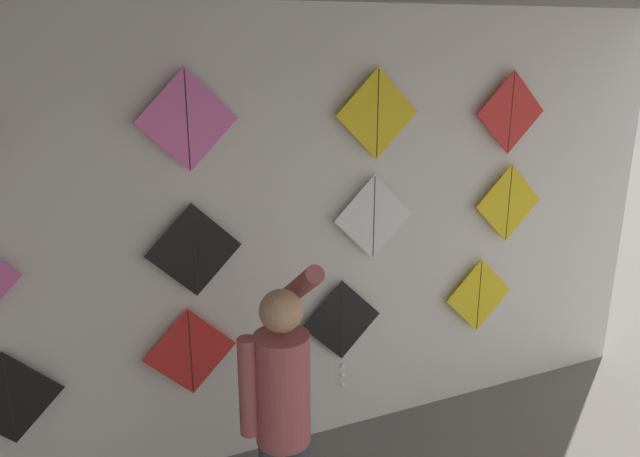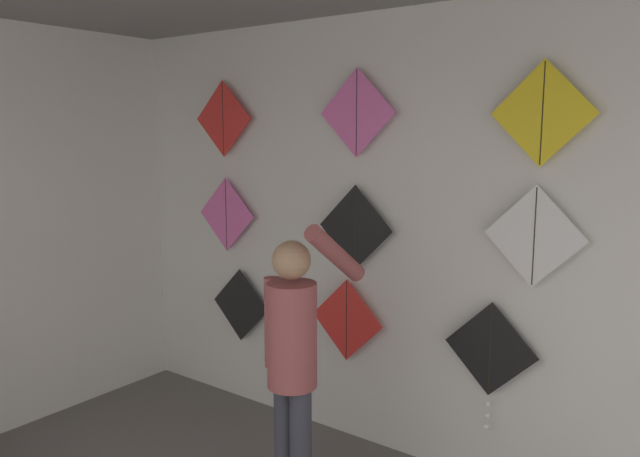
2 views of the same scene
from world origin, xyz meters
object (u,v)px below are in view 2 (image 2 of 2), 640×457
Objects in this scene: kite_1 at (347,320)px; kite_6 at (535,237)px; kite_2 at (490,356)px; kite_4 at (226,215)px; kite_9 at (357,113)px; kite_10 at (543,113)px; kite_0 at (240,305)px; kite_5 at (355,228)px; shopkeeper at (293,354)px; kite_8 at (223,119)px.

kite_6 is at bearing 0.00° from kite_1.
kite_2 is at bearing -0.06° from kite_1.
kite_4 is 1.38m from kite_9.
kite_4 is 2.42m from kite_10.
kite_4 is 1.00× the size of kite_9.
kite_6 is (2.18, 0.00, 0.75)m from kite_0.
kite_5 is 1.15m from kite_6.
kite_9 is 1.00× the size of kite_10.
kite_2 is at bearing -0.03° from kite_4.
kite_9 reaches higher than shopkeeper.
kite_8 is (-1.17, 0.00, 0.70)m from kite_5.
kite_10 reaches higher than kite_0.
kite_6 is at bearing 0.00° from kite_5.
kite_1 is 0.63m from kite_5.
shopkeeper is 2.94× the size of kite_8.
kite_6 reaches higher than kite_5.
kite_0 is at bearing 0.00° from kite_8.
kite_9 is at bearing 0.00° from kite_1.
kite_1 is 1.35m from kite_9.
kite_10 reaches higher than kite_6.
kite_8 is at bearing 179.97° from kite_2.
shopkeeper is at bearing -130.19° from kite_2.
shopkeeper is 1.51m from kite_0.
kite_8 reaches higher than kite_2.
kite_0 is at bearing 179.97° from kite_2.
kite_4 is at bearing 179.97° from kite_2.
kite_2 is 1.66m from kite_9.
kite_0 is 2.30m from kite_6.
kite_1 is at bearing 0.00° from kite_0.
kite_1 is 1.00× the size of kite_10.
kite_2 is 1.38× the size of kite_6.
kite_8 reaches higher than kite_5.
kite_4 is (-2.09, 0.00, 0.64)m from kite_2.
kite_6 is at bearing 0.00° from kite_8.
kite_4 reaches higher than kite_1.
kite_9 reaches higher than kite_0.
kite_2 is (1.96, -0.00, 0.04)m from kite_0.
kite_5 is at bearing 0.00° from kite_0.
kite_8 is at bearing 180.00° from kite_1.
shopkeeper is 1.55m from kite_9.
kite_1 is 1.00× the size of kite_6.
kite_9 is at bearing 180.00° from kite_10.
kite_10 reaches higher than kite_8.
kite_8 is (-1.36, 0.87, 1.25)m from shopkeeper.
kite_10 is at bearing 0.00° from kite_8.
kite_6 reaches higher than kite_1.
kite_2 is (0.99, -0.00, -0.03)m from kite_1.
shopkeeper is 2.94× the size of kite_4.
kite_5 is at bearing 179.94° from kite_2.
shopkeeper is 1.14m from kite_2.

